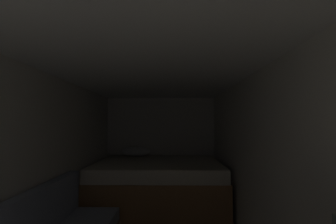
% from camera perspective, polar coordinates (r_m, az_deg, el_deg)
% --- Properties ---
extents(wall_back, '(2.40, 0.05, 2.00)m').
position_cam_1_polar(wall_back, '(5.36, -1.71, -7.46)').
color(wall_back, silver).
rests_on(wall_back, ground).
extents(wall_left, '(0.05, 5.49, 2.00)m').
position_cam_1_polar(wall_left, '(2.96, -28.24, -10.92)').
color(wall_left, silver).
rests_on(wall_left, ground).
extents(wall_right, '(0.05, 5.49, 2.00)m').
position_cam_1_polar(wall_right, '(2.76, 21.12, -11.66)').
color(wall_right, silver).
rests_on(wall_right, ground).
extents(ceiling_slab, '(2.40, 5.49, 0.05)m').
position_cam_1_polar(ceiling_slab, '(2.64, -4.41, 10.16)').
color(ceiling_slab, white).
rests_on(ceiling_slab, wall_left).
extents(bed, '(2.18, 1.76, 0.98)m').
position_cam_1_polar(bed, '(4.52, -2.36, -16.17)').
color(bed, olive).
rests_on(bed, ground).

